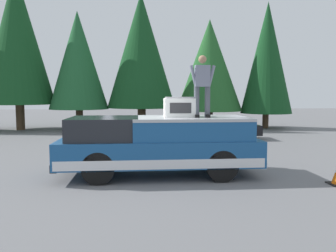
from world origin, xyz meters
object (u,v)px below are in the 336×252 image
object	(u,v)px
parked_car_silver	(116,129)
person_on_truck_bed	(202,84)
pickup_truck	(159,145)
parked_car_black	(219,128)
compressor_unit	(179,107)

from	to	relation	value
parked_car_silver	person_on_truck_bed	bearing A→B (deg)	-159.60
pickup_truck	parked_car_black	distance (m)	8.27
parked_car_black	parked_car_silver	world-z (taller)	same
person_on_truck_bed	parked_car_silver	world-z (taller)	person_on_truck_bed
person_on_truck_bed	parked_car_black	world-z (taller)	person_on_truck_bed
parked_car_black	compressor_unit	bearing A→B (deg)	158.43
person_on_truck_bed	parked_car_black	xyz separation A→B (m)	(7.69, -2.33, -1.97)
parked_car_black	parked_car_silver	distance (m)	5.21
parked_car_black	parked_car_silver	bearing A→B (deg)	89.43
compressor_unit	person_on_truck_bed	world-z (taller)	person_on_truck_bed
pickup_truck	person_on_truck_bed	size ratio (longest dim) A/B	3.28
pickup_truck	parked_car_silver	world-z (taller)	pickup_truck
pickup_truck	compressor_unit	distance (m)	1.20
pickup_truck	person_on_truck_bed	bearing A→B (deg)	-99.81
parked_car_silver	pickup_truck	bearing A→B (deg)	-167.26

